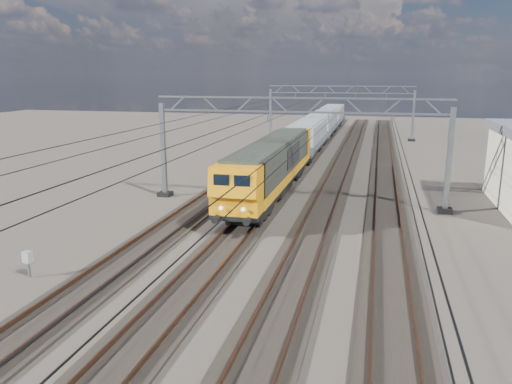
% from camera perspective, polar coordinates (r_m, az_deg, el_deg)
% --- Properties ---
extents(ground, '(160.00, 160.00, 0.00)m').
position_cam_1_polar(ground, '(30.01, 3.34, -3.23)').
color(ground, '#2B2520').
rests_on(ground, ground).
extents(track_outer_west, '(2.60, 140.00, 0.30)m').
position_cam_1_polar(track_outer_west, '(31.58, -7.44, -2.35)').
color(track_outer_west, black).
rests_on(track_outer_west, ground).
extents(track_loco, '(2.60, 140.00, 0.30)m').
position_cam_1_polar(track_loco, '(30.40, -0.38, -2.85)').
color(track_loco, black).
rests_on(track_loco, ground).
extents(track_inner_east, '(2.60, 140.00, 0.30)m').
position_cam_1_polar(track_inner_east, '(29.72, 7.14, -3.33)').
color(track_inner_east, black).
rests_on(track_inner_east, ground).
extents(track_outer_east, '(2.60, 140.00, 0.30)m').
position_cam_1_polar(track_outer_east, '(29.57, 14.87, -3.77)').
color(track_outer_east, black).
rests_on(track_outer_east, ground).
extents(catenary_gantry_mid, '(19.90, 0.90, 7.11)m').
position_cam_1_polar(catenary_gantry_mid, '(33.05, 4.69, 5.21)').
color(catenary_gantry_mid, gray).
rests_on(catenary_gantry_mid, ground).
extents(catenary_gantry_far, '(19.90, 0.90, 7.11)m').
position_cam_1_polar(catenary_gantry_far, '(68.67, 9.54, 9.23)').
color(catenary_gantry_far, gray).
rests_on(catenary_gantry_far, ground).
extents(overhead_wires, '(12.03, 140.00, 0.53)m').
position_cam_1_polar(overhead_wires, '(36.79, 5.75, 8.90)').
color(overhead_wires, black).
rests_on(overhead_wires, ground).
extents(locomotive, '(2.76, 21.10, 3.62)m').
position_cam_1_polar(locomotive, '(35.37, 1.90, 3.19)').
color(locomotive, black).
rests_on(locomotive, ground).
extents(hopper_wagon_lead, '(3.38, 13.00, 3.25)m').
position_cam_1_polar(hopper_wagon_lead, '(52.64, 5.89, 6.34)').
color(hopper_wagon_lead, black).
rests_on(hopper_wagon_lead, ground).
extents(hopper_wagon_mid, '(3.38, 13.00, 3.25)m').
position_cam_1_polar(hopper_wagon_mid, '(66.66, 7.60, 7.74)').
color(hopper_wagon_mid, black).
rests_on(hopper_wagon_mid, ground).
extents(hopper_wagon_third, '(3.38, 13.00, 3.25)m').
position_cam_1_polar(hopper_wagon_third, '(80.74, 8.72, 8.64)').
color(hopper_wagon_third, black).
rests_on(hopper_wagon_third, ground).
extents(trackside_cabinet, '(0.45, 0.37, 1.18)m').
position_cam_1_polar(trackside_cabinet, '(23.55, -24.63, -6.86)').
color(trackside_cabinet, gray).
rests_on(trackside_cabinet, ground).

